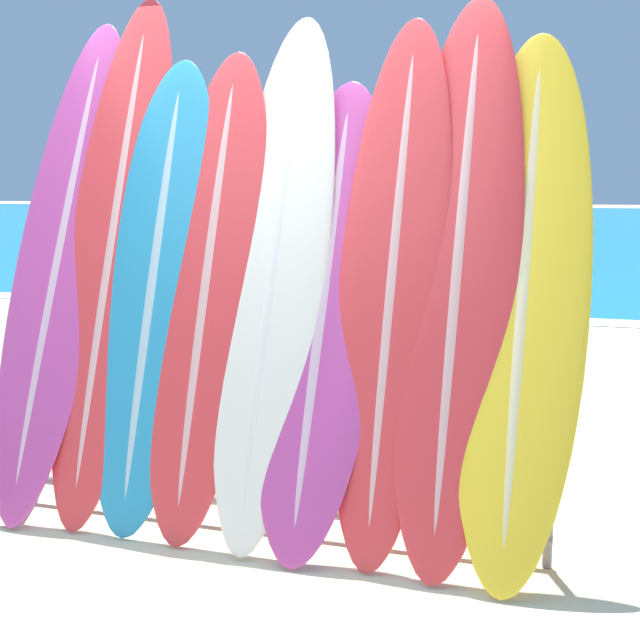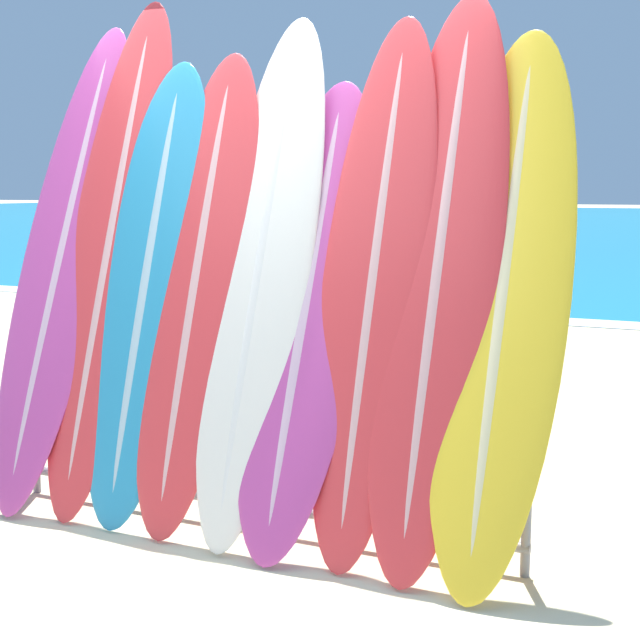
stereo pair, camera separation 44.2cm
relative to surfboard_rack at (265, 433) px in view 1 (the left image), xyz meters
name	(u,v)px [view 1 (the left image)]	position (x,y,z in m)	size (l,w,h in m)	color
ground_plane	(181,566)	(-0.20, -0.47, -0.47)	(160.00, 160.00, 0.00)	beige
ocean_water	(575,224)	(-0.20, 36.45, -0.47)	(120.00, 60.00, 0.01)	teal
surfboard_rack	(265,433)	(0.00, 0.00, 0.00)	(2.58, 0.04, 0.86)	slate
surfboard_slot_0	(62,260)	(-1.13, 0.12, 0.76)	(0.52, 1.07, 2.46)	#B23D8E
surfboard_slot_1	(113,251)	(-0.84, 0.12, 0.81)	(0.51, 0.95, 2.55)	red
surfboard_slot_2	(155,289)	(-0.58, 0.05, 0.64)	(0.56, 0.80, 2.22)	teal
surfboard_slot_3	(209,287)	(-0.30, 0.06, 0.66)	(0.53, 0.85, 2.25)	red
surfboard_slot_4	(275,271)	(0.02, 0.10, 0.74)	(0.50, 0.98, 2.41)	silver
surfboard_slot_5	(324,309)	(0.26, 0.06, 0.58)	(0.55, 0.94, 2.09)	#B23D8E
surfboard_slot_6	(393,280)	(0.57, 0.09, 0.71)	(0.49, 0.88, 2.37)	red
surfboard_slot_7	(458,271)	(0.85, 0.12, 0.76)	(0.53, 1.01, 2.46)	red
surfboard_slot_8	(523,294)	(1.13, 0.10, 0.67)	(0.55, 1.04, 2.29)	yellow
person_near_water	(138,272)	(-1.70, 1.84, 0.52)	(0.31, 0.28, 1.82)	beige
person_mid_beach	(266,269)	(-1.24, 3.13, 0.44)	(0.28, 0.23, 1.67)	#846047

